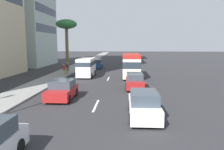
{
  "coord_description": "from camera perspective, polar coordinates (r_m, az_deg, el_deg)",
  "views": [
    {
      "loc": [
        -3.67,
        -2.06,
        4.49
      ],
      "look_at": [
        18.3,
        -0.84,
        1.41
      ],
      "focal_mm": 35.74,
      "sensor_mm": 36.0,
      "label": 1
    }
  ],
  "objects": [
    {
      "name": "ground_plane",
      "position": [
        35.51,
        -0.17,
        0.71
      ],
      "size": [
        198.0,
        198.0,
        0.0
      ],
      "primitive_type": "plane",
      "color": "#2D2D30"
    },
    {
      "name": "sidewalk_right",
      "position": [
        36.65,
        -11.58,
        0.89
      ],
      "size": [
        162.0,
        3.18,
        0.15
      ],
      "primitive_type": "cube",
      "color": "gray",
      "rests_on": "ground_plane"
    },
    {
      "name": "lane_stripe_mid",
      "position": [
        16.52,
        -4.14,
        -7.8
      ],
      "size": [
        3.2,
        0.16,
        0.01
      ],
      "primitive_type": "cube",
      "color": "silver",
      "rests_on": "ground_plane"
    },
    {
      "name": "lane_stripe_far",
      "position": [
        28.91,
        -0.94,
        -0.95
      ],
      "size": [
        3.2,
        0.16,
        0.01
      ],
      "primitive_type": "cube",
      "color": "silver",
      "rests_on": "ground_plane"
    },
    {
      "name": "van_lead",
      "position": [
        30.7,
        -6.57,
        2.24
      ],
      "size": [
        5.3,
        2.05,
        2.54
      ],
      "rotation": [
        0.0,
        0.0,
        3.14
      ],
      "color": "white",
      "rests_on": "ground_plane"
    },
    {
      "name": "car_second",
      "position": [
        18.77,
        -12.64,
        -3.74
      ],
      "size": [
        4.01,
        1.95,
        1.57
      ],
      "rotation": [
        0.0,
        0.0,
        3.14
      ],
      "color": "#A51E1E",
      "rests_on": "ground_plane"
    },
    {
      "name": "car_third",
      "position": [
        22.55,
        5.79,
        -1.61
      ],
      "size": [
        4.21,
        1.79,
        1.59
      ],
      "color": "#A51E1E",
      "rests_on": "ground_plane"
    },
    {
      "name": "car_fourth",
      "position": [
        13.89,
        8.1,
        -7.6
      ],
      "size": [
        4.46,
        1.83,
        1.65
      ],
      "color": "white",
      "rests_on": "ground_plane"
    },
    {
      "name": "car_fifth",
      "position": [
        41.33,
        -3.92,
        2.81
      ],
      "size": [
        4.35,
        1.87,
        1.67
      ],
      "rotation": [
        0.0,
        0.0,
        3.14
      ],
      "color": "#1E478C",
      "rests_on": "ground_plane"
    },
    {
      "name": "minibus_sixth",
      "position": [
        30.11,
        4.88,
        2.66
      ],
      "size": [
        7.0,
        2.34,
        3.14
      ],
      "color": "silver",
      "rests_on": "ground_plane"
    },
    {
      "name": "pedestrian_near_lamp",
      "position": [
        33.87,
        -11.43,
        1.96
      ],
      "size": [
        0.38,
        0.31,
        1.62
      ],
      "rotation": [
        0.0,
        0.0,
        0.34
      ],
      "color": "#4C8C66",
      "rests_on": "sidewalk_right"
    },
    {
      "name": "pedestrian_by_tree",
      "position": [
        31.7,
        -12.2,
        1.45
      ],
      "size": [
        0.39,
        0.38,
        1.54
      ],
      "rotation": [
        0.0,
        0.0,
        2.44
      ],
      "color": "gold",
      "rests_on": "sidewalk_right"
    },
    {
      "name": "palm_tree",
      "position": [
        36.41,
        -11.58,
        12.06
      ],
      "size": [
        3.28,
        3.28,
        8.15
      ],
      "color": "brown",
      "rests_on": "sidewalk_right"
    }
  ]
}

